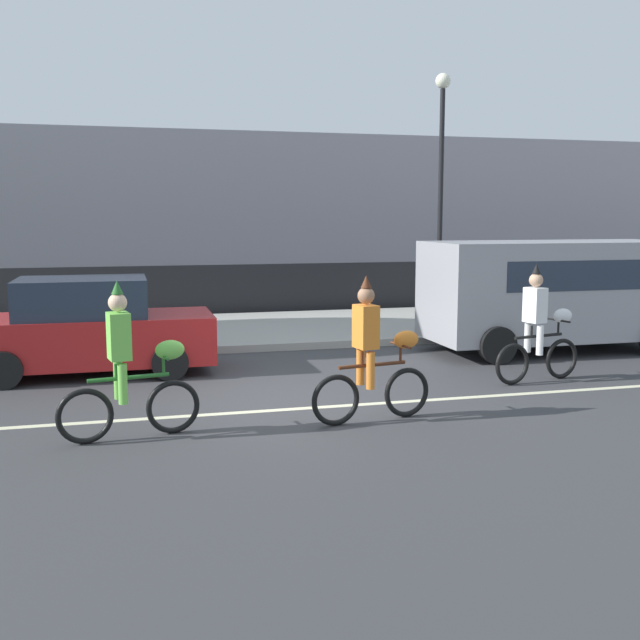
{
  "coord_description": "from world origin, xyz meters",
  "views": [
    {
      "loc": [
        -2.29,
        -10.4,
        2.66
      ],
      "look_at": [
        0.75,
        1.2,
        1.0
      ],
      "focal_mm": 42.0,
      "sensor_mm": 36.0,
      "label": 1
    }
  ],
  "objects_px": {
    "parade_cyclist_zebra": "(539,330)",
    "parked_van_grey": "(556,287)",
    "parade_cyclist_orange": "(373,358)",
    "parked_car_red": "(88,329)",
    "street_lamp_post": "(441,161)",
    "parade_cyclist_lime": "(130,370)"
  },
  "relations": [
    {
      "from": "parade_cyclist_zebra",
      "to": "parked_van_grey",
      "type": "distance_m",
      "value": 3.1
    },
    {
      "from": "parade_cyclist_orange",
      "to": "parked_car_red",
      "type": "bearing_deg",
      "value": 132.59
    },
    {
      "from": "parked_car_red",
      "to": "street_lamp_post",
      "type": "relative_size",
      "value": 0.7
    },
    {
      "from": "parade_cyclist_lime",
      "to": "parade_cyclist_orange",
      "type": "bearing_deg",
      "value": -0.09
    },
    {
      "from": "parade_cyclist_zebra",
      "to": "street_lamp_post",
      "type": "xyz_separation_m",
      "value": [
        0.97,
        6.24,
        3.15
      ]
    },
    {
      "from": "street_lamp_post",
      "to": "parade_cyclist_orange",
      "type": "bearing_deg",
      "value": -119.0
    },
    {
      "from": "parked_van_grey",
      "to": "parked_car_red",
      "type": "relative_size",
      "value": 1.22
    },
    {
      "from": "parade_cyclist_orange",
      "to": "street_lamp_post",
      "type": "bearing_deg",
      "value": 61.0
    },
    {
      "from": "parade_cyclist_lime",
      "to": "parade_cyclist_zebra",
      "type": "relative_size",
      "value": 1.0
    },
    {
      "from": "parade_cyclist_zebra",
      "to": "parked_car_red",
      "type": "relative_size",
      "value": 0.47
    },
    {
      "from": "parade_cyclist_zebra",
      "to": "parked_car_red",
      "type": "distance_m",
      "value": 7.5
    },
    {
      "from": "parked_van_grey",
      "to": "parade_cyclist_lime",
      "type": "bearing_deg",
      "value": -153.9
    },
    {
      "from": "parade_cyclist_orange",
      "to": "street_lamp_post",
      "type": "xyz_separation_m",
      "value": [
        4.33,
        7.81,
        3.15
      ]
    },
    {
      "from": "parade_cyclist_lime",
      "to": "street_lamp_post",
      "type": "height_order",
      "value": "street_lamp_post"
    },
    {
      "from": "parade_cyclist_lime",
      "to": "parked_car_red",
      "type": "distance_m",
      "value": 4.09
    },
    {
      "from": "parked_car_red",
      "to": "street_lamp_post",
      "type": "distance_m",
      "value": 9.45
    },
    {
      "from": "parade_cyclist_zebra",
      "to": "parade_cyclist_lime",
      "type": "bearing_deg",
      "value": -166.28
    },
    {
      "from": "parade_cyclist_lime",
      "to": "parked_car_red",
      "type": "xyz_separation_m",
      "value": [
        -0.65,
        4.04,
        -0.06
      ]
    },
    {
      "from": "parade_cyclist_lime",
      "to": "parked_car_red",
      "type": "height_order",
      "value": "parade_cyclist_lime"
    },
    {
      "from": "parked_van_grey",
      "to": "street_lamp_post",
      "type": "relative_size",
      "value": 0.85
    },
    {
      "from": "parked_car_red",
      "to": "parked_van_grey",
      "type": "bearing_deg",
      "value": 0.02
    },
    {
      "from": "parade_cyclist_zebra",
      "to": "street_lamp_post",
      "type": "distance_m",
      "value": 7.05
    }
  ]
}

